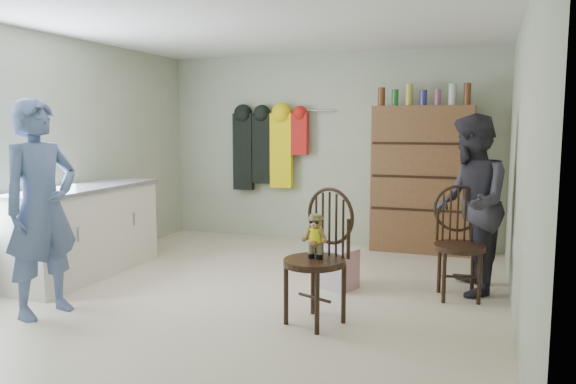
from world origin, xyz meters
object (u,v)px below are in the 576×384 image
at_px(chair_far, 459,238).
at_px(dresser, 422,178).
at_px(chair_front, 319,249).
at_px(counter, 84,231).

height_order(chair_far, dresser, dresser).
relative_size(chair_front, chair_far, 1.06).
bearing_deg(chair_far, counter, 176.29).
xyz_separation_m(chair_front, dresser, (0.48, 2.82, 0.31)).
relative_size(chair_far, dresser, 0.50).
bearing_deg(counter, dresser, 35.69).
distance_m(counter, chair_far, 3.78).
height_order(counter, chair_front, chair_front).
xyz_separation_m(counter, chair_front, (2.72, -0.52, 0.13)).
bearing_deg(dresser, chair_far, -72.95).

